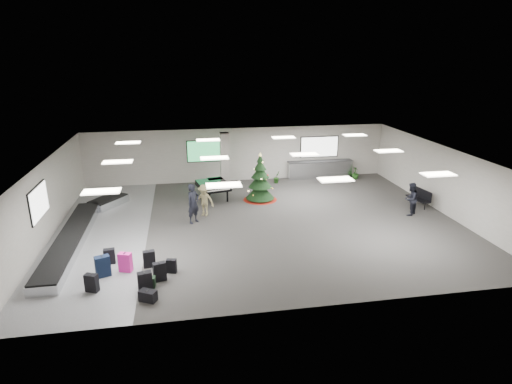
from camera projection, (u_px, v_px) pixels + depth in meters
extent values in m
plane|color=#312E2D|center=(260.00, 223.00, 19.62)|extent=(18.00, 18.00, 0.00)
cube|color=#B1AEA2|center=(239.00, 155.00, 25.67)|extent=(18.00, 0.02, 3.20)
cube|color=#B1AEA2|center=(303.00, 261.00, 12.57)|extent=(18.00, 0.02, 3.20)
cube|color=#B1AEA2|center=(46.00, 201.00, 17.65)|extent=(0.02, 14.00, 3.20)
cube|color=#B1AEA2|center=(443.00, 180.00, 20.59)|extent=(0.02, 14.00, 3.20)
cube|color=silver|center=(260.00, 155.00, 18.62)|extent=(18.00, 14.00, 0.02)
cube|color=slate|center=(101.00, 233.00, 18.48)|extent=(4.00, 14.00, 0.01)
cube|color=#A7A099|center=(225.00, 161.00, 24.20)|extent=(0.50, 0.50, 3.20)
cube|color=green|center=(206.00, 151.00, 25.21)|extent=(2.20, 0.08, 1.30)
cube|color=white|center=(319.00, 147.00, 26.35)|extent=(2.40, 0.08, 1.30)
cube|color=white|center=(39.00, 202.00, 16.63)|extent=(0.08, 2.10, 1.30)
cube|color=white|center=(101.00, 191.00, 13.92)|extent=(1.20, 0.60, 0.04)
cube|color=white|center=(118.00, 162.00, 17.66)|extent=(1.20, 0.60, 0.04)
cube|color=white|center=(128.00, 143.00, 21.41)|extent=(1.20, 0.60, 0.04)
cube|color=white|center=(224.00, 185.00, 14.57)|extent=(1.20, 0.60, 0.04)
cube|color=white|center=(214.00, 158.00, 18.32)|extent=(1.20, 0.60, 0.04)
cube|color=white|center=(208.00, 140.00, 22.06)|extent=(1.20, 0.60, 0.04)
cube|color=white|center=(336.00, 179.00, 15.22)|extent=(1.20, 0.60, 0.04)
cube|color=white|center=(304.00, 154.00, 18.97)|extent=(1.20, 0.60, 0.04)
cube|color=white|center=(284.00, 137.00, 22.71)|extent=(1.20, 0.60, 0.04)
cube|color=white|center=(438.00, 174.00, 15.88)|extent=(1.20, 0.60, 0.04)
cube|color=white|center=(388.00, 151.00, 19.62)|extent=(1.20, 0.60, 0.04)
cube|color=white|center=(355.00, 135.00, 23.37)|extent=(1.20, 0.60, 0.04)
cube|color=silver|center=(71.00, 241.00, 17.32)|extent=(1.00, 8.00, 0.38)
cube|color=black|center=(70.00, 236.00, 17.25)|extent=(0.95, 7.90, 0.05)
cube|color=silver|center=(108.00, 202.00, 21.76)|extent=(1.97, 2.21, 0.38)
cube|color=black|center=(108.00, 198.00, 21.69)|extent=(1.87, 2.10, 0.05)
cube|color=silver|center=(320.00, 170.00, 26.50)|extent=(4.00, 0.60, 1.05)
cube|color=#2F3032|center=(320.00, 161.00, 26.33)|extent=(4.05, 0.65, 0.04)
cube|color=black|center=(145.00, 282.00, 13.88)|extent=(0.49, 0.34, 0.70)
cube|color=black|center=(144.00, 272.00, 13.77)|extent=(0.06, 0.15, 0.02)
cube|color=black|center=(160.00, 272.00, 14.58)|extent=(0.47, 0.33, 0.66)
cube|color=black|center=(159.00, 263.00, 14.47)|extent=(0.06, 0.14, 0.02)
cube|color=#F7209E|center=(125.00, 262.00, 15.18)|extent=(0.51, 0.39, 0.70)
cube|color=black|center=(124.00, 253.00, 15.07)|extent=(0.08, 0.15, 0.02)
cube|color=black|center=(149.00, 259.00, 15.51)|extent=(0.45, 0.30, 0.63)
cube|color=black|center=(148.00, 251.00, 15.41)|extent=(0.06, 0.14, 0.02)
cube|color=black|center=(103.00, 266.00, 14.84)|extent=(0.56, 0.44, 0.76)
cube|color=black|center=(102.00, 256.00, 14.72)|extent=(0.09, 0.17, 0.02)
cube|color=black|center=(92.00, 283.00, 13.90)|extent=(0.47, 0.37, 0.62)
cube|color=black|center=(91.00, 274.00, 13.80)|extent=(0.08, 0.14, 0.02)
cube|color=black|center=(147.00, 282.00, 14.20)|extent=(0.57, 0.32, 0.36)
cube|color=black|center=(147.00, 277.00, 14.14)|extent=(0.04, 0.17, 0.02)
cube|color=black|center=(172.00, 266.00, 15.13)|extent=(0.39, 0.26, 0.51)
cube|color=black|center=(171.00, 259.00, 15.05)|extent=(0.05, 0.11, 0.02)
cube|color=black|center=(109.00, 256.00, 15.76)|extent=(0.42, 0.26, 0.59)
cube|color=black|center=(109.00, 249.00, 15.66)|extent=(0.04, 0.14, 0.02)
cube|color=black|center=(148.00, 296.00, 13.42)|extent=(0.61, 0.52, 0.35)
cube|color=black|center=(148.00, 291.00, 13.36)|extent=(0.11, 0.17, 0.02)
cone|color=#671009|center=(260.00, 198.00, 22.70)|extent=(1.79, 1.79, 0.11)
cylinder|color=#3F2819|center=(260.00, 195.00, 22.65)|extent=(0.11, 0.11, 0.47)
cone|color=black|center=(260.00, 190.00, 22.56)|extent=(1.51, 1.51, 0.85)
cone|color=black|center=(260.00, 180.00, 22.38)|extent=(1.22, 1.22, 0.75)
cone|color=black|center=(260.00, 171.00, 22.23)|extent=(0.94, 0.94, 0.66)
cone|color=black|center=(260.00, 164.00, 22.12)|extent=(0.66, 0.66, 0.57)
cone|color=black|center=(260.00, 158.00, 22.01)|extent=(0.38, 0.38, 0.42)
cone|color=#FFE566|center=(260.00, 154.00, 21.95)|extent=(0.15, 0.15, 0.17)
cube|color=black|center=(213.00, 185.00, 22.55)|extent=(1.82, 1.97, 0.27)
cube|color=black|center=(218.00, 191.00, 21.77)|extent=(1.43, 0.58, 0.10)
cube|color=white|center=(218.00, 190.00, 21.72)|extent=(1.25, 0.40, 0.02)
cube|color=black|center=(216.00, 185.00, 21.89)|extent=(0.67, 0.17, 0.21)
cylinder|color=black|center=(206.00, 198.00, 21.89)|extent=(0.10, 0.10, 0.66)
cylinder|color=black|center=(227.00, 196.00, 22.31)|extent=(0.10, 0.10, 0.66)
cylinder|color=black|center=(209.00, 190.00, 23.29)|extent=(0.10, 0.10, 0.66)
cube|color=black|center=(418.00, 199.00, 21.63)|extent=(0.66, 1.46, 0.06)
cylinder|color=black|center=(423.00, 206.00, 21.17)|extent=(0.06, 0.06, 0.37)
cylinder|color=black|center=(412.00, 199.00, 22.22)|extent=(0.06, 0.06, 0.37)
cube|color=black|center=(422.00, 194.00, 21.58)|extent=(0.24, 1.40, 0.47)
imported|color=black|center=(193.00, 203.00, 19.37)|extent=(0.80, 0.78, 1.85)
imported|color=#9A8D5F|center=(204.00, 200.00, 20.26)|extent=(1.15, 0.97, 1.54)
imported|color=black|center=(411.00, 199.00, 20.34)|extent=(0.98, 0.97, 1.60)
imported|color=#193F14|center=(277.00, 177.00, 25.48)|extent=(0.51, 0.51, 0.73)
imported|color=#193F14|center=(355.00, 173.00, 26.30)|extent=(0.49, 0.49, 0.76)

